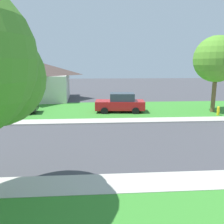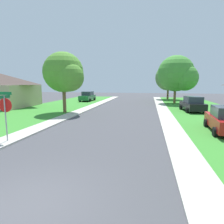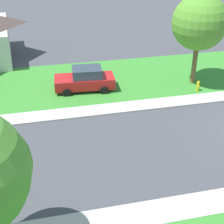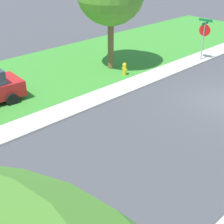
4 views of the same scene
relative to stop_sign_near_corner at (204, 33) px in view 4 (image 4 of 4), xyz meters
name	(u,v)px [view 4 (image 4 of 4)]	position (x,y,z in m)	size (l,w,h in m)	color
stop_sign_near_corner	(204,33)	(0.00, 0.00, 0.00)	(0.92, 0.92, 2.77)	#9E9EA3
fire_hydrant	(124,69)	(1.58, 5.67, -1.45)	(0.38, 0.22, 0.83)	gold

